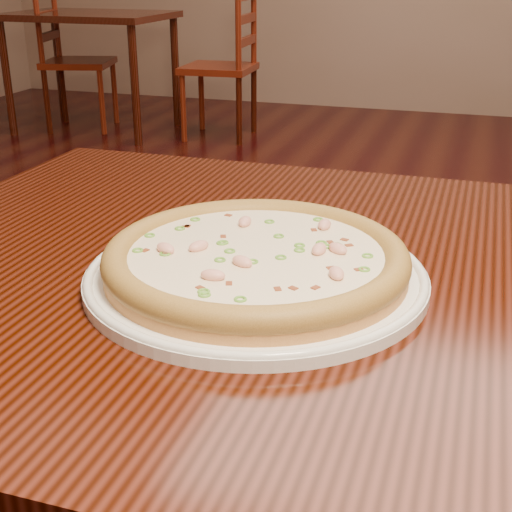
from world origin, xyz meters
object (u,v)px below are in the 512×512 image
(bg_table_left, at_px, (90,28))
(chair_a, at_px, (70,61))
(chair_b, at_px, (227,67))
(hero_table, at_px, (373,359))
(plate, at_px, (256,275))
(pizza, at_px, (256,259))

(bg_table_left, distance_m, chair_a, 0.28)
(bg_table_left, xyz_separation_m, chair_a, (-0.17, 0.01, -0.22))
(bg_table_left, height_order, chair_b, chair_b)
(hero_table, bearing_deg, plate, -157.38)
(hero_table, relative_size, chair_a, 1.26)
(hero_table, relative_size, bg_table_left, 1.20)
(hero_table, distance_m, pizza, 0.18)
(plate, xyz_separation_m, chair_a, (-2.43, 3.57, -0.32))
(pizza, distance_m, chair_a, 4.33)
(plate, xyz_separation_m, pizza, (0.00, 0.00, 0.02))
(hero_table, height_order, bg_table_left, same)
(plate, distance_m, chair_b, 3.89)
(bg_table_left, bearing_deg, pizza, -57.55)
(hero_table, height_order, pizza, pizza)
(plate, height_order, chair_a, chair_a)
(pizza, xyz_separation_m, chair_b, (-1.36, 3.63, -0.34))
(pizza, height_order, bg_table_left, pizza)
(chair_a, bearing_deg, chair_b, 3.08)
(pizza, relative_size, bg_table_left, 0.31)
(hero_table, relative_size, chair_b, 1.26)
(pizza, xyz_separation_m, bg_table_left, (-2.26, 3.56, -0.12))
(plate, relative_size, pizza, 1.12)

